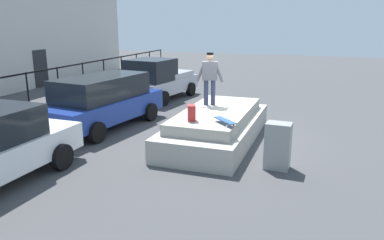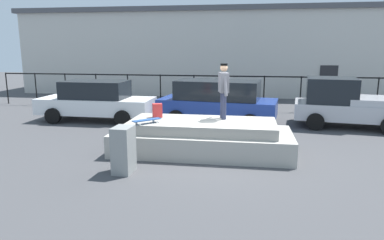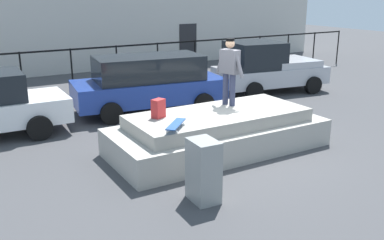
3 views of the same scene
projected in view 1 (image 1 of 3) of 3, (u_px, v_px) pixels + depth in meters
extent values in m
plane|color=#424244|center=(224.00, 137.00, 11.65)|extent=(60.00, 60.00, 0.00)
cube|color=#ADA89E|center=(217.00, 130.00, 11.31)|extent=(5.14, 2.23, 0.64)
cube|color=#A09B91|center=(217.00, 115.00, 11.19)|extent=(4.22, 1.83, 0.30)
cylinder|color=#2D334C|center=(213.00, 93.00, 11.69)|extent=(0.14, 0.14, 0.79)
cylinder|color=#2D334C|center=(206.00, 93.00, 11.71)|extent=(0.14, 0.14, 0.79)
cube|color=#595960|center=(210.00, 71.00, 11.52)|extent=(0.35, 0.52, 0.57)
cylinder|color=#595960|center=(219.00, 73.00, 11.52)|extent=(0.17, 0.32, 0.61)
cylinder|color=#595960|center=(201.00, 72.00, 11.56)|extent=(0.17, 0.32, 0.61)
sphere|color=tan|center=(210.00, 57.00, 11.41)|extent=(0.22, 0.22, 0.22)
cylinder|color=black|center=(210.00, 53.00, 11.39)|extent=(0.26, 0.26, 0.05)
cube|color=#264C8C|center=(225.00, 120.00, 9.57)|extent=(0.73, 0.73, 0.02)
cylinder|color=silver|center=(223.00, 120.00, 9.86)|extent=(0.06, 0.06, 0.06)
cylinder|color=silver|center=(216.00, 121.00, 9.78)|extent=(0.06, 0.06, 0.06)
cylinder|color=silver|center=(234.00, 125.00, 9.39)|extent=(0.06, 0.06, 0.06)
cylinder|color=silver|center=(227.00, 126.00, 9.31)|extent=(0.06, 0.06, 0.06)
cube|color=red|center=(192.00, 113.00, 9.90)|extent=(0.34, 0.29, 0.42)
cylinder|color=black|center=(5.00, 148.00, 9.66)|extent=(0.64, 0.23, 0.64)
cylinder|color=black|center=(62.00, 157.00, 9.06)|extent=(0.64, 0.23, 0.64)
cube|color=navy|center=(103.00, 108.00, 12.61)|extent=(4.84, 2.47, 0.68)
cube|color=black|center=(102.00, 87.00, 12.43)|extent=(3.43, 2.06, 0.74)
cylinder|color=black|center=(50.00, 124.00, 11.89)|extent=(0.66, 0.30, 0.64)
cylinder|color=black|center=(97.00, 132.00, 11.04)|extent=(0.66, 0.30, 0.64)
cylinder|color=black|center=(109.00, 107.00, 14.36)|extent=(0.66, 0.30, 0.64)
cylinder|color=black|center=(150.00, 112.00, 13.51)|extent=(0.66, 0.30, 0.64)
cube|color=#B7B7BC|center=(160.00, 85.00, 17.30)|extent=(4.25, 2.43, 0.62)
cube|color=black|center=(151.00, 70.00, 16.49)|extent=(2.04, 1.98, 0.95)
cube|color=#B7B7BC|center=(169.00, 74.00, 17.88)|extent=(2.04, 2.04, 0.24)
cylinder|color=black|center=(127.00, 94.00, 16.74)|extent=(0.66, 0.31, 0.64)
cylinder|color=black|center=(164.00, 98.00, 15.87)|extent=(0.66, 0.31, 0.64)
cylinder|color=black|center=(157.00, 86.00, 18.88)|extent=(0.66, 0.31, 0.64)
cylinder|color=black|center=(191.00, 89.00, 18.02)|extent=(0.66, 0.31, 0.64)
cube|color=gray|center=(278.00, 146.00, 9.06)|extent=(0.47, 0.62, 1.15)
cylinder|color=black|center=(28.00, 95.00, 13.87)|extent=(0.06, 0.06, 1.69)
cylinder|color=black|center=(59.00, 87.00, 15.43)|extent=(0.06, 0.06, 1.69)
cylinder|color=black|center=(84.00, 81.00, 17.00)|extent=(0.06, 0.06, 1.69)
cylinder|color=black|center=(104.00, 76.00, 18.56)|extent=(0.06, 0.06, 1.69)
cylinder|color=black|center=(122.00, 72.00, 20.12)|extent=(0.06, 0.06, 1.69)
cylinder|color=black|center=(137.00, 68.00, 21.68)|extent=(0.06, 0.06, 1.69)
cylinder|color=black|center=(150.00, 65.00, 23.24)|extent=(0.06, 0.06, 1.69)
cylinder|color=black|center=(161.00, 62.00, 24.80)|extent=(0.06, 0.06, 1.69)
cube|color=black|center=(26.00, 73.00, 13.67)|extent=(24.00, 0.04, 0.06)
cube|color=#262628|center=(41.00, 69.00, 20.26)|extent=(1.00, 0.06, 2.00)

